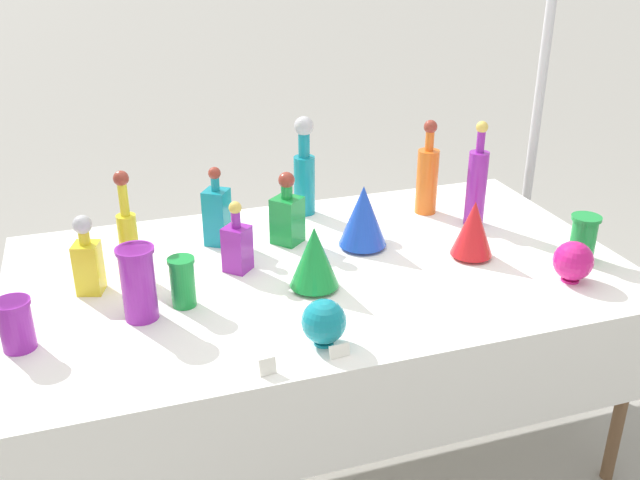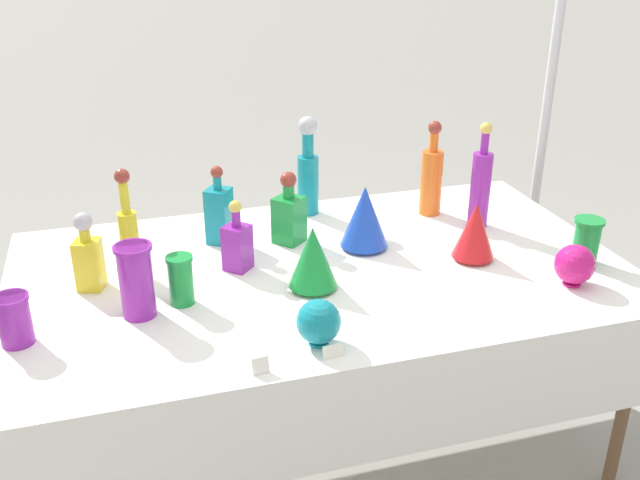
% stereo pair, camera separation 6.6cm
% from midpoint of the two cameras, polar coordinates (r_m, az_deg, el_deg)
% --- Properties ---
extents(ground_plane, '(40.00, 40.00, 0.00)m').
position_cam_midpoint_polar(ground_plane, '(2.84, -0.69, -16.00)').
color(ground_plane, gray).
extents(display_table, '(2.05, 1.19, 0.76)m').
position_cam_midpoint_polar(display_table, '(2.40, -0.50, -3.63)').
color(display_table, white).
rests_on(display_table, ground).
extents(tall_bottle_0, '(0.08, 0.08, 0.40)m').
position_cam_midpoint_polar(tall_bottle_0, '(2.75, 11.75, 4.42)').
color(tall_bottle_0, purple).
rests_on(tall_bottle_0, display_table).
extents(tall_bottle_1, '(0.06, 0.06, 0.37)m').
position_cam_midpoint_polar(tall_bottle_1, '(2.37, -15.88, 0.34)').
color(tall_bottle_1, yellow).
rests_on(tall_bottle_1, display_table).
extents(tall_bottle_2, '(0.08, 0.08, 0.39)m').
position_cam_midpoint_polar(tall_bottle_2, '(2.79, -1.94, 5.53)').
color(tall_bottle_2, teal).
rests_on(tall_bottle_2, display_table).
extents(tall_bottle_3, '(0.08, 0.08, 0.38)m').
position_cam_midpoint_polar(tall_bottle_3, '(2.83, 7.92, 5.07)').
color(tall_bottle_3, orange).
rests_on(tall_bottle_3, display_table).
extents(square_decanter_0, '(0.10, 0.10, 0.26)m').
position_cam_midpoint_polar(square_decanter_0, '(2.33, -18.88, -1.49)').
color(square_decanter_0, yellow).
rests_on(square_decanter_0, display_table).
extents(square_decanter_1, '(0.11, 0.11, 0.25)m').
position_cam_midpoint_polar(square_decanter_1, '(2.37, -7.44, -0.36)').
color(square_decanter_1, purple).
rests_on(square_decanter_1, display_table).
extents(square_decanter_2, '(0.13, 0.13, 0.27)m').
position_cam_midpoint_polar(square_decanter_2, '(2.56, -3.37, 2.04)').
color(square_decanter_2, '#198C38').
rests_on(square_decanter_2, display_table).
extents(square_decanter_3, '(0.11, 0.11, 0.29)m').
position_cam_midpoint_polar(square_decanter_3, '(2.57, -8.96, 2.09)').
color(square_decanter_3, teal).
rests_on(square_decanter_3, display_table).
extents(slender_vase_0, '(0.10, 0.10, 0.16)m').
position_cam_midpoint_polar(slender_vase_0, '(2.58, 19.66, 0.30)').
color(slender_vase_0, '#198C38').
rests_on(slender_vase_0, display_table).
extents(slender_vase_1, '(0.08, 0.08, 0.16)m').
position_cam_midpoint_polar(slender_vase_1, '(2.19, -11.79, -3.18)').
color(slender_vase_1, '#198C38').
rests_on(slender_vase_1, display_table).
extents(slender_vase_2, '(0.11, 0.11, 0.23)m').
position_cam_midpoint_polar(slender_vase_2, '(2.14, -15.20, -3.24)').
color(slender_vase_2, purple).
rests_on(slender_vase_2, display_table).
extents(slender_vase_3, '(0.10, 0.10, 0.15)m').
position_cam_midpoint_polar(slender_vase_3, '(2.12, -24.00, -6.08)').
color(slender_vase_3, purple).
rests_on(slender_vase_3, display_table).
extents(fluted_vase_0, '(0.15, 0.15, 0.21)m').
position_cam_midpoint_polar(fluted_vase_0, '(2.49, 11.43, 0.91)').
color(fluted_vase_0, red).
rests_on(fluted_vase_0, display_table).
extents(fluted_vase_1, '(0.17, 0.17, 0.23)m').
position_cam_midpoint_polar(fluted_vase_1, '(2.51, 2.72, 1.94)').
color(fluted_vase_1, blue).
rests_on(fluted_vase_1, display_table).
extents(fluted_vase_2, '(0.16, 0.16, 0.21)m').
position_cam_midpoint_polar(fluted_vase_2, '(2.23, -1.31, -1.37)').
color(fluted_vase_2, '#198C38').
rests_on(fluted_vase_2, display_table).
extents(round_bowl_0, '(0.13, 0.13, 0.14)m').
position_cam_midpoint_polar(round_bowl_0, '(2.42, 18.87, -1.61)').
color(round_bowl_0, '#C61972').
rests_on(round_bowl_0, display_table).
extents(round_bowl_1, '(0.13, 0.13, 0.13)m').
position_cam_midpoint_polar(round_bowl_1, '(1.96, -0.65, -6.56)').
color(round_bowl_1, teal).
rests_on(round_bowl_1, display_table).
extents(price_tag_left, '(0.06, 0.02, 0.04)m').
position_cam_midpoint_polar(price_tag_left, '(1.94, 0.59, -8.86)').
color(price_tag_left, white).
rests_on(price_tag_left, display_table).
extents(price_tag_center, '(0.05, 0.02, 0.05)m').
position_cam_midpoint_polar(price_tag_center, '(1.88, -5.24, -10.04)').
color(price_tag_center, white).
rests_on(price_tag_center, display_table).
extents(cardboard_box_behind_left, '(0.63, 0.51, 0.47)m').
position_cam_midpoint_polar(cardboard_box_behind_left, '(3.72, -3.96, -1.83)').
color(cardboard_box_behind_left, tan).
rests_on(cardboard_box_behind_left, ground).
extents(canopy_pole, '(0.18, 0.18, 2.20)m').
position_cam_midpoint_polar(canopy_pole, '(3.44, 16.09, 6.78)').
color(canopy_pole, silver).
rests_on(canopy_pole, ground).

